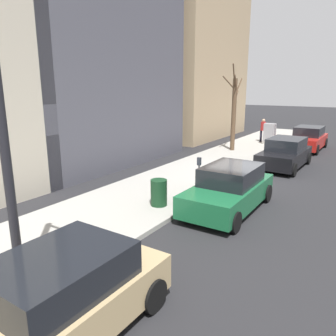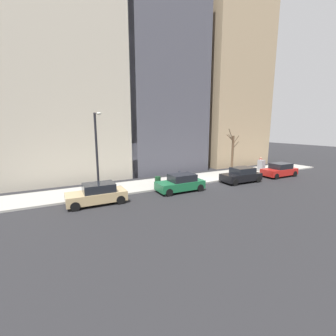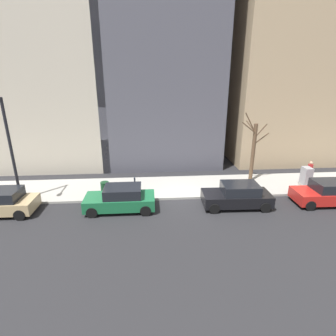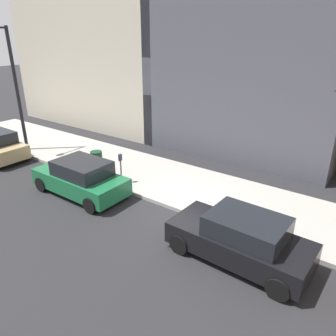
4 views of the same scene
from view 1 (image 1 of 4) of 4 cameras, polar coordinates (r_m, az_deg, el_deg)
ground_plane at (r=15.60m, az=12.56°, el=-1.55°), size 120.00×120.00×0.00m
sidewalk at (r=16.34m, az=6.00°, el=-0.31°), size 4.00×36.00×0.15m
parked_car_red at (r=23.68m, az=23.20°, el=4.73°), size 2.00×4.24×1.52m
parked_car_black at (r=17.94m, az=19.69°, el=2.39°), size 2.03×4.25×1.52m
parked_car_green at (r=11.25m, az=10.62°, el=-3.63°), size 1.94×4.21×1.52m
parked_car_tan at (r=5.95m, az=-19.11°, el=-21.28°), size 1.96×4.22×1.52m
parking_meter at (r=12.50m, az=5.40°, el=-0.49°), size 0.14×0.10×1.35m
utility_box at (r=24.24m, az=17.26°, el=5.70°), size 0.83×0.61×1.43m
streetlamp at (r=6.28m, az=-26.29°, el=11.85°), size 1.97×0.32×6.50m
bare_tree at (r=21.02m, az=11.39°, el=9.59°), size 1.10×2.35×5.25m
trash_bin at (r=11.13m, az=-1.61°, el=-4.30°), size 0.56×0.56×0.90m
pedestrian_near_meter at (r=25.01m, az=16.22°, el=6.56°), size 0.38×0.36×1.66m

